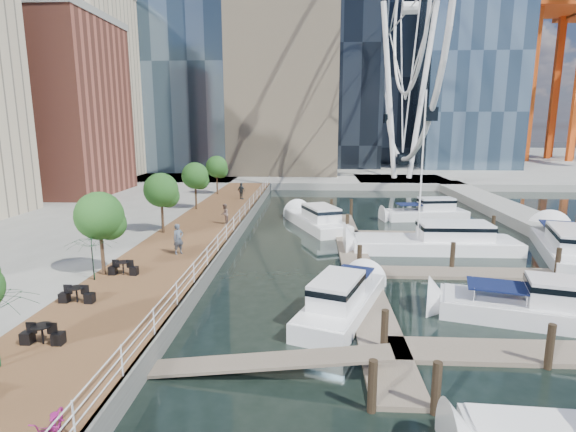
{
  "coord_description": "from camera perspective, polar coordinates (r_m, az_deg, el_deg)",
  "views": [
    {
      "loc": [
        0.02,
        -19.05,
        9.01
      ],
      "look_at": [
        -1.61,
        10.97,
        3.0
      ],
      "focal_mm": 28.0,
      "sensor_mm": 36.0,
      "label": 1
    }
  ],
  "objects": [
    {
      "name": "ground",
      "position": [
        21.07,
        2.84,
        -14.02
      ],
      "size": [
        520.0,
        520.0,
        0.0
      ],
      "primitive_type": "plane",
      "color": "black",
      "rests_on": "ground"
    },
    {
      "name": "boardwalk",
      "position": [
        36.24,
        -11.4,
        -2.5
      ],
      "size": [
        6.0,
        60.0,
        1.0
      ],
      "primitive_type": "cube",
      "color": "brown",
      "rests_on": "ground"
    },
    {
      "name": "seawall",
      "position": [
        35.61,
        -6.72,
        -2.6
      ],
      "size": [
        0.25,
        60.0,
        1.0
      ],
      "primitive_type": "cube",
      "color": "#595954",
      "rests_on": "ground"
    },
    {
      "name": "land_far",
      "position": [
        121.35,
        3.13,
        7.27
      ],
      "size": [
        200.0,
        114.0,
        1.0
      ],
      "primitive_type": "cube",
      "color": "gray",
      "rests_on": "ground"
    },
    {
      "name": "breakwater",
      "position": [
        44.68,
        29.61,
        -1.17
      ],
      "size": [
        4.0,
        60.0,
        1.0
      ],
      "primitive_type": "cube",
      "color": "gray",
      "rests_on": "ground"
    },
    {
      "name": "pier",
      "position": [
        72.91,
        14.19,
        4.26
      ],
      "size": [
        14.0,
        12.0,
        1.0
      ],
      "primitive_type": "cube",
      "color": "gray",
      "rests_on": "ground"
    },
    {
      "name": "railing",
      "position": [
        35.39,
        -6.91,
        -0.99
      ],
      "size": [
        0.1,
        60.0,
        1.05
      ],
      "primitive_type": null,
      "color": "white",
      "rests_on": "boardwalk"
    },
    {
      "name": "floating_docks",
      "position": [
        31.28,
        17.78,
        -5.05
      ],
      "size": [
        16.0,
        34.0,
        2.6
      ],
      "color": "#6D6051",
      "rests_on": "ground"
    },
    {
      "name": "ferris_wheel",
      "position": [
        74.36,
        15.22,
        24.08
      ],
      "size": [
        5.8,
        45.6,
        47.8
      ],
      "color": "white",
      "rests_on": "ground"
    },
    {
      "name": "street_trees",
      "position": [
        35.28,
        -15.82,
        3.19
      ],
      "size": [
        2.6,
        42.6,
        4.6
      ],
      "color": "#3F2B1C",
      "rests_on": "ground"
    },
    {
      "name": "cafe_tables",
      "position": [
        21.39,
        -26.82,
        -10.89
      ],
      "size": [
        2.5,
        13.7,
        0.74
      ],
      "color": "black",
      "rests_on": "ground"
    },
    {
      "name": "yacht_foreground",
      "position": [
        24.72,
        29.67,
        -11.63
      ],
      "size": [
        10.54,
        5.44,
        2.15
      ],
      "primitive_type": null,
      "rotation": [
        0.0,
        0.0,
        1.29
      ],
      "color": "silver",
      "rests_on": "ground"
    },
    {
      "name": "bicycle",
      "position": [
        13.85,
        -27.97,
        -22.89
      ],
      "size": [
        1.06,
        2.06,
        1.03
      ],
      "primitive_type": "imported",
      "rotation": [
        0.0,
        0.0,
        0.2
      ],
      "color": "#821258",
      "rests_on": "boardwalk"
    },
    {
      "name": "pedestrian_near",
      "position": [
        29.42,
        -13.76,
        -2.85
      ],
      "size": [
        0.84,
        0.83,
        1.96
      ],
      "primitive_type": "imported",
      "rotation": [
        0.0,
        0.0,
        0.78
      ],
      "color": "#515C6C",
      "rests_on": "boardwalk"
    },
    {
      "name": "pedestrian_mid",
      "position": [
        37.73,
        -8.06,
        0.26
      ],
      "size": [
        0.69,
        0.86,
        1.71
      ],
      "primitive_type": "imported",
      "rotation": [
        0.0,
        0.0,
        -1.62
      ],
      "color": "#7D6156",
      "rests_on": "boardwalk"
    },
    {
      "name": "pedestrian_far",
      "position": [
        50.46,
        -5.93,
        3.19
      ],
      "size": [
        1.16,
        1.01,
        1.87
      ],
      "primitive_type": "imported",
      "rotation": [
        0.0,
        0.0,
        2.53
      ],
      "color": "#31393D",
      "rests_on": "boardwalk"
    },
    {
      "name": "moored_yachts",
      "position": [
        33.9,
        18.72,
        -4.72
      ],
      "size": [
        24.9,
        36.92,
        11.5
      ],
      "color": "white",
      "rests_on": "ground"
    },
    {
      "name": "cafe_seating",
      "position": [
        19.21,
        -32.22,
        -11.07
      ],
      "size": [
        3.93,
        16.64,
        2.71
      ],
      "color": "#0D311C",
      "rests_on": "ground"
    }
  ]
}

